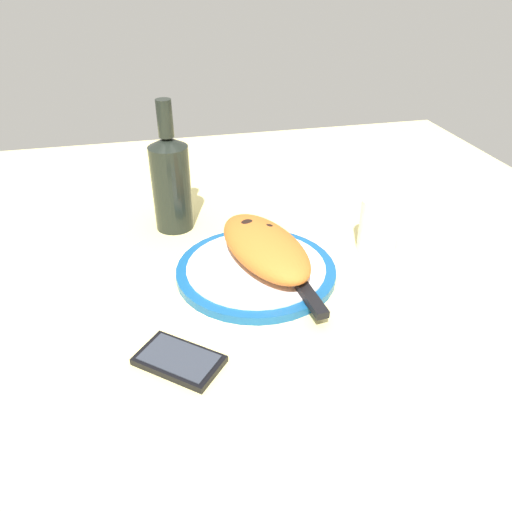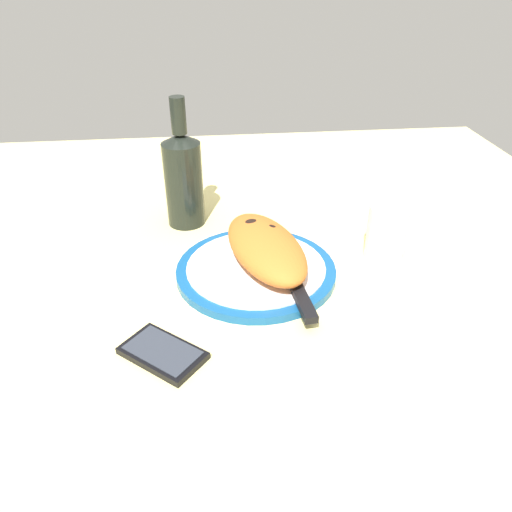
% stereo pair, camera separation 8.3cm
% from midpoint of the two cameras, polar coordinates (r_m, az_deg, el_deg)
% --- Properties ---
extents(ground_plane, '(1.50, 1.50, 0.03)m').
position_cam_midpoint_polar(ground_plane, '(0.86, 2.77, -3.05)').
color(ground_plane, '#E5D684').
extents(plate, '(0.27, 0.27, 0.02)m').
position_cam_midpoint_polar(plate, '(0.84, 2.81, -1.76)').
color(plate, navy).
rests_on(plate, ground_plane).
extents(calzone, '(0.26, 0.17, 0.06)m').
position_cam_midpoint_polar(calzone, '(0.84, 3.97, 0.93)').
color(calzone, '#C16023').
rests_on(calzone, plate).
extents(fork, '(0.16, 0.03, 0.00)m').
position_cam_midpoint_polar(fork, '(0.81, -1.18, -2.32)').
color(fork, silver).
rests_on(fork, plate).
extents(knife, '(0.21, 0.04, 0.01)m').
position_cam_midpoint_polar(knife, '(0.77, 8.02, -4.33)').
color(knife, silver).
rests_on(knife, plate).
extents(smartphone, '(0.13, 0.13, 0.01)m').
position_cam_midpoint_polar(smartphone, '(0.69, -7.38, -11.23)').
color(smartphone, black).
rests_on(smartphone, ground_plane).
extents(water_glass, '(0.07, 0.07, 0.10)m').
position_cam_midpoint_polar(water_glass, '(0.92, 17.36, 2.16)').
color(water_glass, silver).
rests_on(water_glass, ground_plane).
extents(wine_bottle, '(0.08, 0.08, 0.25)m').
position_cam_midpoint_polar(wine_bottle, '(0.97, -6.01, 9.03)').
color(wine_bottle, black).
rests_on(wine_bottle, ground_plane).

